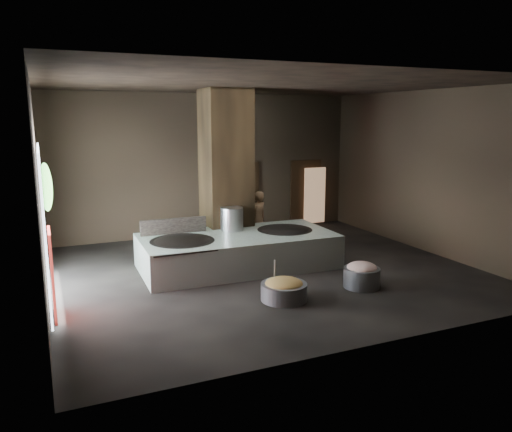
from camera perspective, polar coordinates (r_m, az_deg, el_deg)
name	(u,v)px	position (r m, az deg, el deg)	size (l,w,h in m)	color
floor	(264,272)	(12.51, 0.97, -6.47)	(10.00, 9.00, 0.10)	black
ceiling	(265,82)	(11.95, 1.05, 15.06)	(10.00, 9.00, 0.10)	black
back_wall	(207,165)	(16.24, -5.67, 5.85)	(10.00, 0.10, 4.50)	black
front_wall	(383,214)	(8.14, 14.36, 0.27)	(10.00, 0.10, 4.50)	black
left_wall	(36,193)	(10.96, -23.84, 2.40)	(0.10, 9.00, 4.50)	black
right_wall	(429,172)	(14.82, 19.16, 4.78)	(0.10, 9.00, 4.50)	black
pillar	(226,173)	(13.65, -3.45, 4.88)	(1.20, 1.20, 4.50)	black
hearth_platform	(238,251)	(12.69, -2.08, -4.00)	(4.85, 2.32, 0.84)	#B9CEBD
platform_cap	(238,236)	(12.59, -2.10, -2.27)	(4.74, 2.28, 0.03)	black
wok_left	(182,244)	(12.12, -8.41, -3.23)	(1.53, 1.53, 0.42)	black
wok_left_rim	(182,242)	(12.11, -8.42, -2.91)	(1.56, 1.56, 0.05)	black
wok_right	(285,233)	(13.18, 3.30, -1.95)	(1.42, 1.42, 0.40)	black
wok_right_rim	(285,230)	(13.17, 3.30, -1.66)	(1.45, 1.45, 0.05)	black
stock_pot	(232,219)	(13.04, -2.78, -0.39)	(0.59, 0.59, 0.63)	#B3B7BB
splash_guard	(174,226)	(12.81, -9.38, -1.19)	(1.69, 0.06, 0.42)	black
cook	(258,219)	(14.55, 0.22, -0.38)	(0.60, 0.39, 1.65)	#94704B
veg_basin	(284,292)	(10.52, 3.21, -8.63)	(0.97, 0.97, 0.36)	slate
veg_fill	(284,284)	(10.47, 3.22, -7.74)	(0.80, 0.80, 0.24)	olive
ladle	(274,273)	(10.47, 2.12, -6.57)	(0.03, 0.03, 0.76)	#B3B7BB
meat_basin	(362,277)	(11.50, 11.97, -6.88)	(0.81, 0.81, 0.44)	slate
meat_fill	(362,268)	(11.44, 12.02, -5.80)	(0.67, 0.67, 0.26)	tan
doorway_near	(242,198)	(16.69, -1.56, 2.07)	(1.18, 0.08, 2.38)	black
doorway_near_glow	(235,200)	(16.54, -2.42, 1.80)	(0.85, 0.04, 2.00)	#8C6647
doorway_far	(305,194)	(17.72, 5.67, 2.55)	(1.18, 0.08, 2.38)	black
doorway_far_glow	(315,195)	(17.69, 6.72, 2.35)	(0.83, 0.04, 1.96)	#8C6647
left_opening	(44,223)	(11.26, -23.07, -0.69)	(0.04, 4.20, 3.10)	white
pavilion_sliver	(52,274)	(10.17, -22.26, -6.19)	(0.05, 0.90, 1.70)	maroon
tree_silhouette	(46,187)	(12.25, -22.88, 3.07)	(0.28, 1.10, 1.10)	#194714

